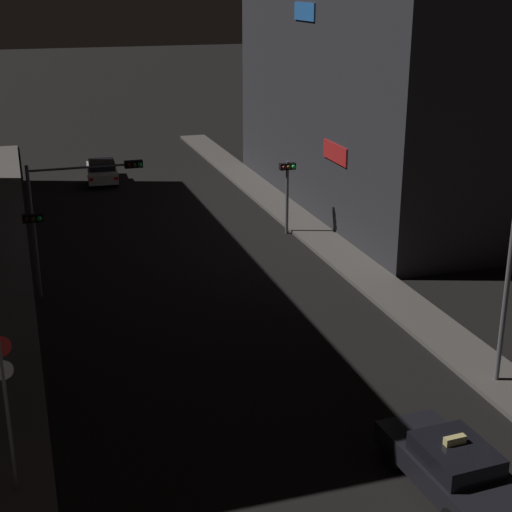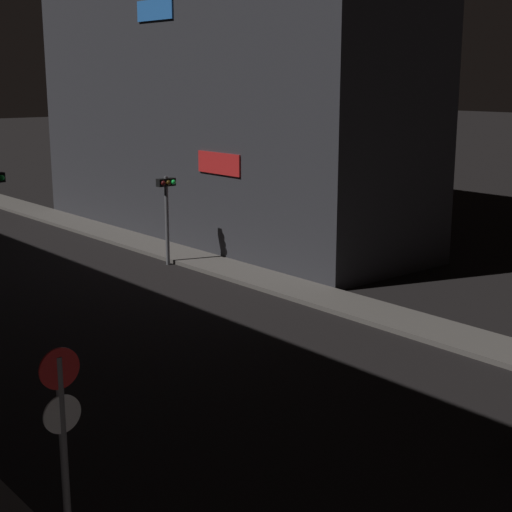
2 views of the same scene
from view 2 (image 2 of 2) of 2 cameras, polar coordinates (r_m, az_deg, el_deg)
The scene contains 3 objects.
sidewalk_right at distance 32.16m, azimuth -3.37°, elevation -0.57°, with size 2.01×55.69×0.17m, color #5B5651.
traffic_light_right_kerb at distance 31.97m, azimuth -6.61°, elevation 4.01°, with size 0.80×0.42×3.72m.
sign_pole_left at distance 10.61m, azimuth -13.93°, elevation -15.20°, with size 0.54×0.10×4.18m.
Camera 2 is at (-11.28, 0.78, 7.61)m, focal length 54.10 mm.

